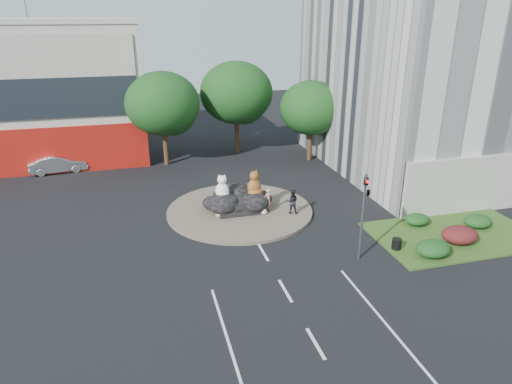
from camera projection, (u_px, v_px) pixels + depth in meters
ground at (285, 291)px, 22.59m from camera, size 120.00×120.00×0.00m
roundabout_island at (240, 210)px, 31.54m from camera, size 10.00×10.00×0.20m
rock_plinth at (240, 203)px, 31.34m from camera, size 3.20×2.60×0.90m
shophouse_block at (0, 92)px, 41.08m from camera, size 25.20×12.30×17.40m
grass_verge at (454, 235)px, 28.15m from camera, size 10.00×6.00×0.12m
tree_left at (163, 107)px, 39.55m from camera, size 6.46×6.46×8.27m
tree_mid at (237, 96)px, 42.91m from camera, size 6.84×6.84×8.76m
tree_right at (312, 110)px, 41.10m from camera, size 5.70×5.70×7.30m
hedge_near_green at (433, 249)px, 25.45m from camera, size 2.00×1.60×0.90m
hedge_red at (460, 235)px, 26.93m from camera, size 2.20×1.76×0.99m
hedge_mid_green at (478, 221)px, 28.91m from camera, size 1.80×1.44×0.81m
hedge_back_green at (417, 219)px, 29.26m from camera, size 1.60×1.28×0.72m
traffic_light at (366, 199)px, 24.28m from camera, size 0.44×1.24×5.00m
street_lamp at (428, 143)px, 31.19m from camera, size 2.34×0.22×8.06m
cat_white at (222, 187)px, 30.44m from camera, size 1.33×1.24×1.80m
cat_tabby at (254, 183)px, 30.99m from camera, size 1.41×1.32×1.88m
kitten_calico at (219, 210)px, 30.10m from camera, size 0.75×0.73×0.95m
kitten_white at (264, 209)px, 30.61m from camera, size 0.60×0.60×0.76m
pedestrian_pink at (268, 200)px, 30.90m from camera, size 0.71×0.62×1.63m
pedestrian_dark at (292, 201)px, 30.58m from camera, size 0.99×0.89×1.68m
parked_car at (59, 163)px, 39.14m from camera, size 4.88×2.20×1.55m
litter_bin at (397, 244)px, 26.27m from camera, size 0.69×0.69×0.64m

